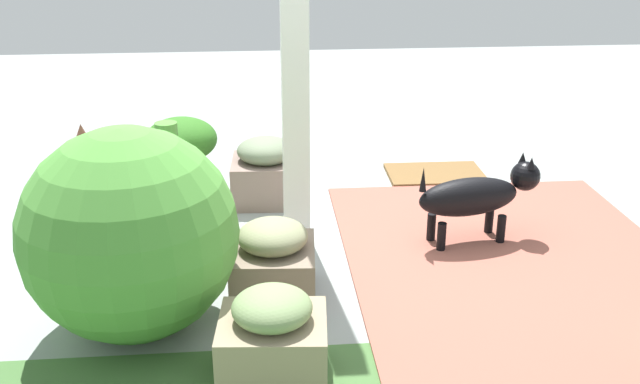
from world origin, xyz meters
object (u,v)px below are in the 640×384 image
at_px(terracotta_pot_broad, 182,147).
at_px(dog, 477,195).
at_px(stone_planter_far, 273,340).
at_px(doormat, 435,174).
at_px(stone_planter_mid, 273,263).
at_px(terracotta_pot_tall, 172,197).
at_px(stone_planter_nearest, 266,171).
at_px(round_shrub, 130,234).
at_px(terracotta_pot_spiky, 86,168).
at_px(porch_pillar, 294,19).

relative_size(terracotta_pot_broad, dog, 0.71).
distance_m(stone_planter_far, doormat, 2.61).
bearing_deg(stone_planter_mid, doormat, -126.69).
bearing_deg(stone_planter_mid, terracotta_pot_broad, -68.72).
relative_size(dog, doormat, 1.08).
xyz_separation_m(terracotta_pot_tall, dog, (-1.73, 0.24, 0.05)).
height_order(stone_planter_nearest, terracotta_pot_tall, terracotta_pot_tall).
bearing_deg(stone_planter_far, round_shrub, -36.33).
bearing_deg(terracotta_pot_spiky, stone_planter_mid, 132.46).
bearing_deg(terracotta_pot_tall, terracotta_pot_spiky, -40.09).
xyz_separation_m(stone_planter_mid, stone_planter_far, (0.02, 0.68, 0.00)).
xyz_separation_m(stone_planter_nearest, stone_planter_far, (0.01, 1.95, -0.01)).
bearing_deg(stone_planter_nearest, terracotta_pot_spiky, 0.53).
xyz_separation_m(stone_planter_mid, doormat, (-1.21, -1.62, -0.17)).
bearing_deg(dog, terracotta_pot_spiky, -17.56).
xyz_separation_m(stone_planter_far, terracotta_pot_tall, (0.54, -1.44, 0.06)).
bearing_deg(terracotta_pot_spiky, terracotta_pot_broad, -162.13).
distance_m(stone_planter_mid, stone_planter_far, 0.68).
height_order(stone_planter_nearest, stone_planter_mid, stone_planter_nearest).
bearing_deg(stone_planter_far, terracotta_pot_tall, -69.34).
distance_m(stone_planter_nearest, doormat, 1.28).
height_order(stone_planter_mid, round_shrub, round_shrub).
xyz_separation_m(round_shrub, doormat, (-1.83, -1.85, -0.46)).
distance_m(terracotta_pot_tall, doormat, 1.98).
height_order(porch_pillar, stone_planter_nearest, porch_pillar).
relative_size(terracotta_pot_tall, terracotta_pot_broad, 1.32).
height_order(stone_planter_far, dog, dog).
bearing_deg(terracotta_pot_spiky, terracotta_pot_tall, 139.91).
xyz_separation_m(stone_planter_far, doormat, (-1.23, -2.30, -0.18)).
bearing_deg(stone_planter_mid, stone_planter_nearest, -89.50).
distance_m(terracotta_pot_broad, dog, 1.96).
bearing_deg(doormat, terracotta_pot_spiky, 8.70).
distance_m(terracotta_pot_spiky, dog, 2.43).
height_order(stone_planter_nearest, round_shrub, round_shrub).
distance_m(stone_planter_nearest, terracotta_pot_spiky, 1.14).
height_order(stone_planter_far, terracotta_pot_spiky, terracotta_pot_spiky).
height_order(terracotta_pot_spiky, doormat, terracotta_pot_spiky).
xyz_separation_m(terracotta_pot_broad, dog, (-1.73, 0.92, -0.03)).
bearing_deg(dog, porch_pillar, -6.63).
height_order(terracotta_pot_tall, terracotta_pot_broad, terracotta_pot_tall).
bearing_deg(stone_planter_nearest, terracotta_pot_broad, -17.92).
distance_m(porch_pillar, stone_planter_far, 1.71).
distance_m(terracotta_pot_broad, terracotta_pot_spiky, 0.62).
relative_size(stone_planter_nearest, terracotta_pot_spiky, 0.83).
relative_size(round_shrub, terracotta_pot_broad, 1.83).
bearing_deg(dog, stone_planter_nearest, -32.28).
xyz_separation_m(porch_pillar, doormat, (-1.05, -0.98, -1.25)).
bearing_deg(porch_pillar, round_shrub, 48.37).
bearing_deg(dog, stone_planter_mid, 24.21).
distance_m(round_shrub, terracotta_pot_broad, 1.69).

